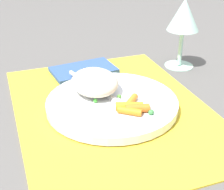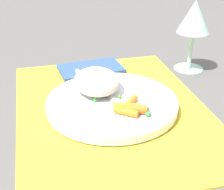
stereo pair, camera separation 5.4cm
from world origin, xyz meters
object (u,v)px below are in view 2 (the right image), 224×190
Objects in this scene: rice_mound at (97,81)px; napkin at (91,69)px; carrot_portion at (130,108)px; plate at (112,103)px; wine_glass at (194,19)px; fork at (105,92)px.

rice_mound is 0.14m from napkin.
plate is at bearing -157.35° from carrot_portion.
plate is 3.53× the size of carrot_portion.
rice_mound is 0.28m from wine_glass.
carrot_portion is 0.43× the size of wine_glass.
plate is at bearing 25.03° from rice_mound.
rice_mound is at bearing -67.86° from wine_glass.
fork is (0.02, 0.01, -0.02)m from rice_mound.
wine_glass is at bearing 116.50° from fork.
rice_mound reaches higher than fork.
carrot_portion is at bearing 23.78° from rice_mound.
plate is 0.29m from wine_glass.
plate is at bearing -57.70° from wine_glass.
napkin is (-0.23, -0.03, -0.02)m from carrot_portion.
wine_glass is at bearing 132.92° from carrot_portion.
carrot_portion is 0.08m from fork.
carrot_portion is (0.05, 0.02, 0.01)m from plate.
wine_glass is at bearing 122.30° from plate.
napkin is at bearing -98.43° from wine_glass.
carrot_portion is (0.09, 0.04, -0.01)m from rice_mound.
carrot_portion is at bearing 20.85° from fork.
napkin is (-0.15, 0.00, -0.01)m from fork.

